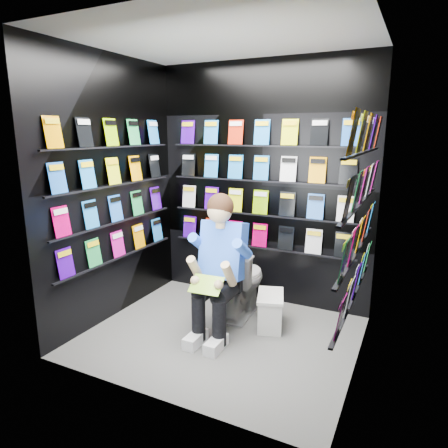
% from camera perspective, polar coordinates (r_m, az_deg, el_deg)
% --- Properties ---
extents(floor, '(2.40, 2.40, 0.00)m').
position_cam_1_polar(floor, '(3.87, -0.48, -15.73)').
color(floor, '#555553').
rests_on(floor, ground).
extents(ceiling, '(2.40, 2.40, 0.00)m').
position_cam_1_polar(ceiling, '(3.48, -0.57, 25.28)').
color(ceiling, white).
rests_on(ceiling, floor).
extents(wall_back, '(2.40, 0.04, 2.60)m').
position_cam_1_polar(wall_back, '(4.35, 5.42, 5.53)').
color(wall_back, black).
rests_on(wall_back, floor).
extents(wall_front, '(2.40, 0.04, 2.60)m').
position_cam_1_polar(wall_front, '(2.60, -10.44, 0.33)').
color(wall_front, black).
rests_on(wall_front, floor).
extents(wall_left, '(0.04, 2.00, 2.60)m').
position_cam_1_polar(wall_left, '(4.12, -15.68, 4.68)').
color(wall_left, black).
rests_on(wall_left, floor).
extents(wall_right, '(0.04, 2.00, 2.60)m').
position_cam_1_polar(wall_right, '(3.10, 19.71, 1.82)').
color(wall_right, black).
rests_on(wall_right, floor).
extents(comics_back, '(2.10, 0.06, 1.37)m').
position_cam_1_polar(comics_back, '(4.32, 5.28, 5.55)').
color(comics_back, red).
rests_on(comics_back, wall_back).
extents(comics_left, '(0.06, 1.70, 1.37)m').
position_cam_1_polar(comics_left, '(4.10, -15.37, 4.73)').
color(comics_left, red).
rests_on(comics_left, wall_left).
extents(comics_right, '(0.06, 1.70, 1.37)m').
position_cam_1_polar(comics_right, '(3.11, 19.17, 1.96)').
color(comics_right, red).
rests_on(comics_right, wall_right).
extents(toilet, '(0.47, 0.78, 0.73)m').
position_cam_1_polar(toilet, '(4.16, 2.36, -8.05)').
color(toilet, white).
rests_on(toilet, floor).
extents(longbox, '(0.34, 0.45, 0.30)m').
position_cam_1_polar(longbox, '(4.00, 6.60, -12.37)').
color(longbox, white).
rests_on(longbox, floor).
extents(longbox_lid, '(0.36, 0.48, 0.03)m').
position_cam_1_polar(longbox_lid, '(3.93, 6.67, -10.17)').
color(longbox_lid, white).
rests_on(longbox_lid, longbox).
extents(reader, '(0.60, 0.83, 1.46)m').
position_cam_1_polar(reader, '(3.70, 0.04, -3.91)').
color(reader, blue).
rests_on(reader, toilet).
extents(held_comic, '(0.30, 0.19, 0.12)m').
position_cam_1_polar(held_comic, '(3.47, -2.53, -8.67)').
color(held_comic, '#18942C').
rests_on(held_comic, reader).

